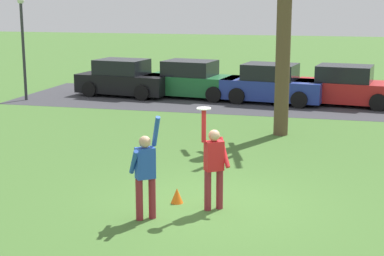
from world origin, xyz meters
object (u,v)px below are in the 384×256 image
object	(u,v)px
person_defender	(145,170)
parked_car_blue	(272,85)
parked_car_green	(192,81)
bare_tree_tall	(285,24)
frisbee_disc	(204,108)
parked_car_red	(347,87)
field_cone_orange	(177,195)
parked_car_black	(124,79)
lamppost_by_lot	(23,38)
person_catcher	(214,162)

from	to	relation	value
person_defender	parked_car_blue	xyz separation A→B (m)	(0.79, 14.05, -0.25)
parked_car_green	parked_car_blue	distance (m)	3.55
parked_car_green	bare_tree_tall	xyz separation A→B (m)	(4.50, -6.38, 2.70)
frisbee_disc	parked_car_red	size ratio (longest dim) A/B	0.06
parked_car_red	field_cone_orange	xyz separation A→B (m)	(-3.42, -13.12, -0.57)
frisbee_disc	field_cone_orange	world-z (taller)	frisbee_disc
parked_car_black	parked_car_red	world-z (taller)	same
lamppost_by_lot	field_cone_orange	xyz separation A→B (m)	(9.69, -11.10, -2.43)
parked_car_blue	parked_car_red	bearing A→B (deg)	10.09
parked_car_red	bare_tree_tall	distance (m)	6.88
parked_car_green	lamppost_by_lot	distance (m)	7.29
bare_tree_tall	lamppost_by_lot	size ratio (longest dim) A/B	1.58
frisbee_disc	parked_car_green	world-z (taller)	frisbee_disc
parked_car_black	field_cone_orange	xyz separation A→B (m)	(6.07, -13.25, -0.57)
person_defender	parked_car_red	size ratio (longest dim) A/B	0.48
frisbee_disc	bare_tree_tall	world-z (taller)	bare_tree_tall
parked_car_red	person_defender	bearing A→B (deg)	-97.06
parked_car_blue	bare_tree_tall	xyz separation A→B (m)	(0.99, -5.89, 2.70)
person_defender	parked_car_black	world-z (taller)	person_defender
parked_car_blue	lamppost_by_lot	size ratio (longest dim) A/B	1.01
person_defender	frisbee_disc	bearing A→B (deg)	-0.00
person_catcher	parked_car_black	world-z (taller)	person_catcher
field_cone_orange	bare_tree_tall	bearing A→B (deg)	78.43
parked_car_green	person_catcher	bearing A→B (deg)	-66.43
parked_car_black	parked_car_green	bearing A→B (deg)	12.35
frisbee_disc	parked_car_blue	world-z (taller)	frisbee_disc
field_cone_orange	frisbee_disc	bearing A→B (deg)	-27.12
lamppost_by_lot	frisbee_disc	bearing A→B (deg)	-47.89
person_catcher	frisbee_disc	bearing A→B (deg)	-0.00
frisbee_disc	parked_car_blue	distance (m)	13.40
parked_car_green	parked_car_red	size ratio (longest dim) A/B	1.00
frisbee_disc	field_cone_orange	size ratio (longest dim) A/B	0.87
parked_car_black	parked_car_red	bearing A→B (deg)	6.98
person_catcher	parked_car_red	size ratio (longest dim) A/B	0.48
parked_car_black	field_cone_orange	bearing A→B (deg)	-57.60
parked_car_black	field_cone_orange	size ratio (longest dim) A/B	13.45
field_cone_orange	lamppost_by_lot	bearing A→B (deg)	131.12
person_defender	parked_car_black	bearing A→B (deg)	75.44
bare_tree_tall	person_defender	bearing A→B (deg)	-102.35
parked_car_black	parked_car_green	distance (m)	3.04
person_catcher	lamppost_by_lot	size ratio (longest dim) A/B	0.49
parked_car_black	parked_car_blue	distance (m)	6.54
parked_car_green	parked_car_red	distance (m)	6.48
parked_car_red	lamppost_by_lot	world-z (taller)	lamppost_by_lot
person_catcher	person_defender	bearing A→B (deg)	-0.00
person_catcher	parked_car_black	size ratio (longest dim) A/B	0.48
parked_car_red	parked_car_green	bearing A→B (deg)	-175.53
lamppost_by_lot	field_cone_orange	world-z (taller)	lamppost_by_lot
person_defender	parked_car_green	world-z (taller)	person_defender
bare_tree_tall	field_cone_orange	distance (m)	7.95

